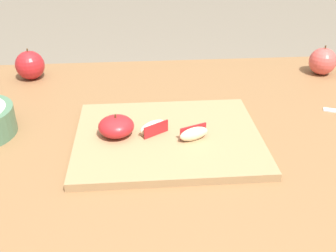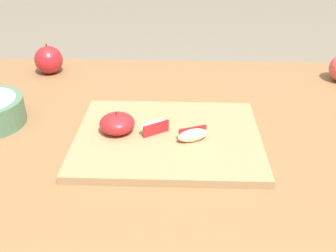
{
  "view_description": "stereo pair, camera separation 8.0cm",
  "coord_description": "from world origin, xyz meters",
  "px_view_note": "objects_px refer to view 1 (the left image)",
  "views": [
    {
      "loc": [
        -0.1,
        -0.75,
        1.21
      ],
      "look_at": [
        -0.05,
        -0.05,
        0.81
      ],
      "focal_mm": 42.49,
      "sensor_mm": 36.0,
      "label": 1
    },
    {
      "loc": [
        -0.02,
        -0.75,
        1.21
      ],
      "look_at": [
        -0.05,
        -0.05,
        0.81
      ],
      "focal_mm": 42.49,
      "sensor_mm": 36.0,
      "label": 2
    }
  ],
  "objects_px": {
    "cutting_board": "(168,138)",
    "apple_wedge_front": "(153,127)",
    "whole_apple_crimson": "(30,65)",
    "apple_wedge_right": "(193,134)",
    "apple_half_skin_up": "(116,126)",
    "whole_apple_pink_lady": "(323,61)"
  },
  "relations": [
    {
      "from": "cutting_board",
      "to": "apple_wedge_front",
      "type": "relative_size",
      "value": 5.99
    },
    {
      "from": "cutting_board",
      "to": "whole_apple_crimson",
      "type": "xyz_separation_m",
      "value": [
        -0.35,
        0.36,
        0.03
      ]
    },
    {
      "from": "cutting_board",
      "to": "apple_wedge_right",
      "type": "distance_m",
      "value": 0.06
    },
    {
      "from": "cutting_board",
      "to": "apple_wedge_right",
      "type": "bearing_deg",
      "value": -25.58
    },
    {
      "from": "apple_half_skin_up",
      "to": "apple_wedge_front",
      "type": "distance_m",
      "value": 0.08
    },
    {
      "from": "cutting_board",
      "to": "apple_wedge_right",
      "type": "xyz_separation_m",
      "value": [
        0.05,
        -0.02,
        0.02
      ]
    },
    {
      "from": "apple_half_skin_up",
      "to": "whole_apple_crimson",
      "type": "bearing_deg",
      "value": 125.0
    },
    {
      "from": "cutting_board",
      "to": "apple_half_skin_up",
      "type": "relative_size",
      "value": 5.18
    },
    {
      "from": "cutting_board",
      "to": "whole_apple_pink_lady",
      "type": "height_order",
      "value": "whole_apple_pink_lady"
    },
    {
      "from": "apple_wedge_right",
      "to": "whole_apple_crimson",
      "type": "relative_size",
      "value": 0.75
    },
    {
      "from": "apple_half_skin_up",
      "to": "whole_apple_crimson",
      "type": "relative_size",
      "value": 0.84
    },
    {
      "from": "whole_apple_crimson",
      "to": "apple_wedge_right",
      "type": "bearing_deg",
      "value": -43.78
    },
    {
      "from": "apple_wedge_right",
      "to": "apple_wedge_front",
      "type": "distance_m",
      "value": 0.08
    },
    {
      "from": "whole_apple_pink_lady",
      "to": "whole_apple_crimson",
      "type": "bearing_deg",
      "value": 177.86
    },
    {
      "from": "apple_wedge_right",
      "to": "apple_wedge_front",
      "type": "height_order",
      "value": "same"
    },
    {
      "from": "whole_apple_crimson",
      "to": "whole_apple_pink_lady",
      "type": "xyz_separation_m",
      "value": [
        0.82,
        -0.03,
        -0.0
      ]
    },
    {
      "from": "apple_half_skin_up",
      "to": "apple_wedge_right",
      "type": "relative_size",
      "value": 1.12
    },
    {
      "from": "apple_wedge_front",
      "to": "whole_apple_crimson",
      "type": "height_order",
      "value": "whole_apple_crimson"
    },
    {
      "from": "apple_half_skin_up",
      "to": "apple_wedge_right",
      "type": "xyz_separation_m",
      "value": [
        0.15,
        -0.03,
        -0.01
      ]
    },
    {
      "from": "apple_wedge_front",
      "to": "whole_apple_pink_lady",
      "type": "distance_m",
      "value": 0.59
    },
    {
      "from": "apple_wedge_front",
      "to": "whole_apple_pink_lady",
      "type": "xyz_separation_m",
      "value": [
        0.49,
        0.32,
        0.01
      ]
    },
    {
      "from": "apple_wedge_front",
      "to": "whole_apple_crimson",
      "type": "xyz_separation_m",
      "value": [
        -0.32,
        0.35,
        0.01
      ]
    }
  ]
}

